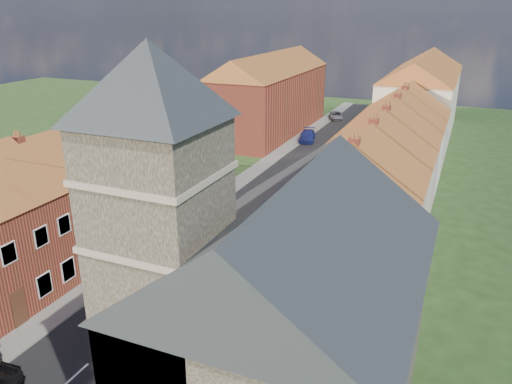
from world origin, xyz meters
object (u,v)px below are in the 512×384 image
(car_mid, at_px, (211,217))
(pedestrian_right, at_px, (260,269))
(church, at_px, (276,296))
(car_distant, at_px, (336,115))
(car_far, at_px, (307,136))
(lamppost, at_px, (194,178))

(car_mid, distance_m, pedestrian_right, 9.45)
(church, distance_m, car_distant, 59.75)
(car_distant, bearing_deg, church, -94.42)
(church, height_order, car_far, church)
(car_far, bearing_deg, car_distant, 77.61)
(pedestrian_right, bearing_deg, car_distant, -95.35)
(church, height_order, pedestrian_right, church)
(car_far, xyz_separation_m, pedestrian_right, (7.85, -34.27, 0.33))
(church, height_order, car_mid, church)
(church, xyz_separation_m, car_mid, (-11.52, 16.25, -5.22))
(church, relative_size, car_far, 3.34)
(car_far, relative_size, car_distant, 1.14)
(car_far, xyz_separation_m, car_distant, (0.00, 14.20, -0.11))
(car_mid, xyz_separation_m, car_distant, (-1.04, 41.93, -0.11))
(lamppost, bearing_deg, car_distant, 89.16)
(car_distant, bearing_deg, car_far, -106.60)
(lamppost, distance_m, car_far, 27.45)
(church, bearing_deg, car_distant, 102.18)
(car_mid, relative_size, pedestrian_right, 2.30)
(church, distance_m, lamppost, 21.38)
(car_mid, relative_size, car_far, 0.88)
(lamppost, relative_size, pedestrian_right, 3.46)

